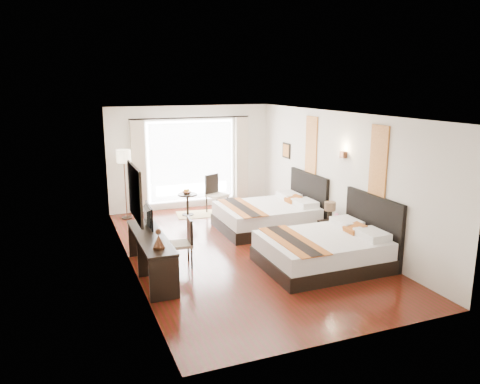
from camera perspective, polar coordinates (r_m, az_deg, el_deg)
name	(u,v)px	position (r m, az deg, el deg)	size (l,w,h in m)	color
floor	(242,250)	(9.79, 0.19, -7.11)	(4.50, 7.50, 0.01)	#3C1B0B
ceiling	(242,114)	(9.20, 0.21, 9.44)	(4.50, 7.50, 0.02)	white
wall_headboard	(337,176)	(10.42, 11.75, 1.89)	(0.01, 7.50, 2.80)	silver
wall_desk	(128,194)	(8.83, -13.45, -0.20)	(0.01, 7.50, 2.80)	silver
wall_window	(191,157)	(12.89, -6.00, 4.22)	(4.50, 0.01, 2.80)	silver
wall_entry	(350,241)	(6.20, 13.22, -5.88)	(4.50, 0.01, 2.80)	silver
window_glass	(191,161)	(12.89, -5.97, 3.77)	(2.40, 0.02, 2.20)	white
sheer_curtain	(192,161)	(12.84, -5.90, 3.73)	(2.30, 0.02, 2.10)	white
drape_left	(139,166)	(12.49, -12.26, 3.15)	(0.35, 0.14, 2.35)	beige
drape_right	(242,159)	(13.26, 0.20, 4.01)	(0.35, 0.14, 2.35)	beige
art_panel_near	(378,161)	(9.21, 16.53, 3.64)	(0.03, 0.50, 1.35)	#904315
art_panel_far	(311,145)	(11.27, 8.68, 5.68)	(0.03, 0.50, 1.35)	#904315
wall_sconce	(343,155)	(10.08, 12.49, 4.48)	(0.10, 0.14, 0.14)	#462819
mirror_frame	(135,193)	(8.21, -12.70, -0.10)	(0.04, 1.25, 0.95)	black
mirror_glass	(136,193)	(8.21, -12.53, -0.08)	(0.01, 1.12, 0.82)	white
bed_near	(326,249)	(9.02, 10.49, -6.87)	(2.28, 1.78, 1.29)	black
bed_far	(270,215)	(11.12, 3.67, -2.83)	(2.27, 1.77, 1.28)	black
nightstand	(330,232)	(10.34, 10.97, -4.85)	(0.39, 0.49, 0.47)	black
table_lamp	(330,208)	(10.27, 10.92, -1.88)	(0.25, 0.25, 0.39)	black
vase	(336,220)	(10.10, 11.67, -3.33)	(0.13, 0.13, 0.13)	black
console_desk	(151,255)	(8.58, -10.78, -7.61)	(0.50, 2.20, 0.76)	black
television	(145,216)	(8.92, -11.49, -2.87)	(0.73, 0.10, 0.42)	black
bronze_figurine	(159,240)	(7.72, -9.89, -5.80)	(0.20, 0.20, 0.30)	#462819
desk_chair	(182,252)	(8.95, -7.14, -7.24)	(0.47, 0.47, 0.92)	#B8AF8D
floor_lamp	(124,161)	(12.01, -13.97, 3.74)	(0.36, 0.36, 1.77)	black
side_table	(188,205)	(12.28, -6.41, -1.54)	(0.50, 0.50, 0.58)	black
fruit_bowl	(187,193)	(12.22, -6.52, -0.08)	(0.23, 0.23, 0.06)	#4D351B
window_chair	(217,201)	(12.49, -2.87, -1.12)	(0.62, 0.62, 1.02)	#B8AF8D
jute_rug	(199,214)	(12.41, -5.02, -2.71)	(1.14, 0.78, 0.01)	tan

